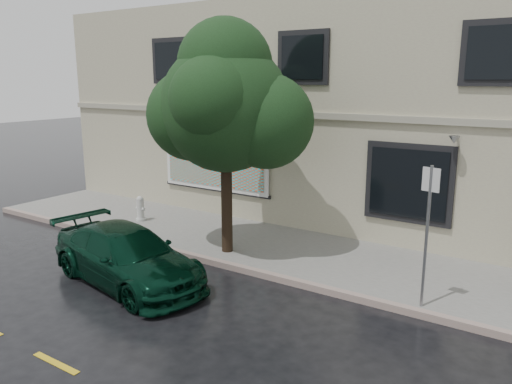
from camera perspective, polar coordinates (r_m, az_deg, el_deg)
The scene contains 10 objects.
ground at distance 11.45m, azimuth -7.19°, elevation -11.10°, with size 90.00×90.00×0.00m, color black.
sidewalk at distance 13.86m, azimuth 1.59°, elevation -6.32°, with size 20.00×3.50×0.15m, color gray.
curb at distance 12.50m, azimuth -2.70°, elevation -8.52°, with size 20.00×0.18×0.16m, color gray.
road_marking at distance 9.38m, azimuth -21.89°, elevation -17.69°, with size 19.00×0.12×0.01m, color gold.
building at distance 18.26m, azimuth 11.33°, elevation 9.08°, with size 20.00×8.12×7.00m.
billboard at distance 16.50m, azimuth -4.78°, elevation 3.84°, with size 4.30×0.16×2.20m.
car at distance 11.91m, azimuth -14.54°, elevation -7.10°, with size 1.96×4.44×1.29m, color black.
street_tree at distance 12.63m, azimuth -3.51°, elevation 9.58°, with size 3.26×3.26×5.41m.
fire_hydrant at distance 16.44m, azimuth -13.07°, elevation -1.86°, with size 0.33×0.31×0.81m.
sign_pole at distance 10.25m, azimuth 19.01°, elevation -3.57°, with size 0.35×0.09×2.88m.
Camera 1 is at (6.88, -7.89, 4.63)m, focal length 35.00 mm.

